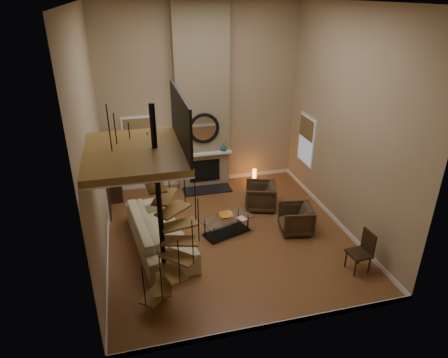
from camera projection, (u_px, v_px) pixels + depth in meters
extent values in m
cube|color=#945A2F|center=(228.00, 234.00, 10.28)|extent=(6.00, 6.50, 0.01)
cube|color=tan|center=(201.00, 99.00, 11.93)|extent=(6.00, 0.02, 5.50)
cube|color=tan|center=(281.00, 199.00, 6.25)|extent=(6.00, 0.02, 5.50)
cube|color=tan|center=(92.00, 144.00, 8.43)|extent=(0.02, 6.50, 5.50)
cube|color=tan|center=(346.00, 123.00, 9.76)|extent=(0.02, 6.50, 5.50)
cube|color=silver|center=(229.00, 2.00, 7.91)|extent=(6.00, 6.50, 0.01)
cube|color=white|center=(203.00, 180.00, 13.08)|extent=(6.00, 0.02, 0.12)
cube|color=white|center=(272.00, 325.00, 7.42)|extent=(6.00, 0.02, 0.12)
cube|color=white|center=(108.00, 249.00, 9.59)|extent=(0.02, 6.50, 0.12)
cube|color=white|center=(333.00, 218.00, 10.91)|extent=(0.02, 6.50, 0.12)
cube|color=#8A7859|center=(202.00, 100.00, 11.77)|extent=(1.60, 0.38, 5.50)
cube|color=black|center=(207.00, 190.00, 12.52)|extent=(1.50, 0.60, 0.04)
cube|color=black|center=(205.00, 171.00, 12.54)|extent=(0.95, 0.02, 0.72)
cube|color=white|center=(205.00, 154.00, 12.21)|extent=(1.70, 0.18, 0.06)
torus|color=black|center=(204.00, 128.00, 11.92)|extent=(0.94, 0.10, 0.94)
cylinder|color=white|center=(204.00, 128.00, 11.93)|extent=(0.80, 0.01, 0.80)
imported|color=black|center=(187.00, 150.00, 12.06)|extent=(0.24, 0.24, 0.25)
imported|color=#174E51|center=(224.00, 148.00, 12.32)|extent=(0.20, 0.20, 0.21)
cube|color=white|center=(140.00, 141.00, 11.99)|extent=(1.02, 0.04, 1.52)
cube|color=#8C9EB2|center=(140.00, 141.00, 11.97)|extent=(0.90, 0.01, 1.40)
cube|color=olive|center=(139.00, 134.00, 11.86)|extent=(0.90, 0.01, 0.98)
cube|color=white|center=(307.00, 140.00, 12.00)|extent=(0.04, 1.02, 1.52)
cube|color=#8C9EB2|center=(306.00, 140.00, 11.99)|extent=(0.01, 0.90, 1.40)
cube|color=olive|center=(306.00, 128.00, 11.82)|extent=(0.01, 0.90, 0.63)
cube|color=white|center=(105.00, 181.00, 10.74)|extent=(0.06, 1.05, 2.16)
cube|color=black|center=(106.00, 181.00, 10.76)|extent=(0.05, 0.90, 2.05)
cube|color=#8C9EB2|center=(105.00, 167.00, 10.58)|extent=(0.01, 0.60, 0.90)
cube|color=olive|center=(135.00, 152.00, 6.85)|extent=(1.70, 2.20, 0.12)
cube|color=white|center=(135.00, 157.00, 6.89)|extent=(1.70, 2.20, 0.03)
cube|color=black|center=(180.00, 119.00, 6.81)|extent=(0.04, 2.20, 0.94)
cylinder|color=black|center=(160.00, 209.00, 7.44)|extent=(0.10, 0.10, 4.02)
cube|color=olive|center=(156.00, 294.00, 7.89)|extent=(0.71, 0.78, 0.04)
cylinder|color=black|center=(144.00, 286.00, 7.39)|extent=(0.02, 0.02, 0.94)
cube|color=olive|center=(164.00, 284.00, 7.76)|extent=(0.46, 0.77, 0.04)
cylinder|color=black|center=(161.00, 277.00, 7.23)|extent=(0.02, 0.02, 0.94)
cube|color=olive|center=(172.00, 272.00, 7.69)|extent=(0.55, 0.79, 0.04)
cylinder|color=black|center=(179.00, 262.00, 7.22)|extent=(0.02, 0.02, 0.94)
cube|color=olive|center=(178.00, 257.00, 7.69)|extent=(0.75, 0.74, 0.04)
cylinder|color=black|center=(193.00, 242.00, 7.33)|extent=(0.02, 0.02, 0.94)
cube|color=olive|center=(181.00, 241.00, 7.73)|extent=(0.79, 0.53, 0.04)
cylinder|color=black|center=(198.00, 221.00, 7.52)|extent=(0.02, 0.02, 0.94)
cube|color=olive|center=(179.00, 225.00, 7.77)|extent=(0.77, 0.48, 0.04)
cylinder|color=black|center=(195.00, 200.00, 7.72)|extent=(0.02, 0.02, 0.94)
cube|color=olive|center=(173.00, 210.00, 7.78)|extent=(0.77, 0.72, 0.04)
cylinder|color=black|center=(184.00, 182.00, 7.84)|extent=(0.02, 0.02, 0.94)
cube|color=olive|center=(165.00, 197.00, 7.73)|extent=(0.58, 0.79, 0.04)
cylinder|color=black|center=(168.00, 167.00, 7.85)|extent=(0.02, 0.02, 0.94)
cube|color=olive|center=(155.00, 185.00, 7.60)|extent=(0.41, 0.75, 0.04)
cylinder|color=black|center=(149.00, 156.00, 7.70)|extent=(0.02, 0.02, 0.94)
cube|color=olive|center=(145.00, 175.00, 7.40)|extent=(0.68, 0.79, 0.04)
cylinder|color=black|center=(131.00, 147.00, 7.41)|extent=(0.02, 0.02, 0.94)
cube|color=olive|center=(138.00, 166.00, 7.15)|extent=(0.80, 0.64, 0.04)
cylinder|color=black|center=(116.00, 139.00, 7.02)|extent=(0.02, 0.02, 0.94)
cube|color=olive|center=(134.00, 156.00, 6.88)|extent=(0.72, 0.34, 0.04)
cylinder|color=black|center=(110.00, 132.00, 6.60)|extent=(0.02, 0.02, 0.94)
cube|color=black|center=(112.00, 168.00, 11.72)|extent=(0.42, 0.90, 2.02)
imported|color=tan|center=(159.00, 231.00, 9.69)|extent=(1.53, 3.05, 0.85)
imported|color=#412E1E|center=(263.00, 196.00, 11.40)|extent=(1.09, 1.07, 0.79)
imported|color=#412E1E|center=(299.00, 219.00, 10.28)|extent=(0.95, 0.93, 0.75)
cube|color=silver|center=(227.00, 218.00, 10.14)|extent=(1.43, 1.04, 0.02)
cube|color=black|center=(227.00, 232.00, 10.32)|extent=(1.29, 0.90, 0.02)
cylinder|color=black|center=(214.00, 236.00, 9.81)|extent=(0.04, 0.04, 0.47)
cylinder|color=black|center=(248.00, 224.00, 10.33)|extent=(0.04, 0.04, 0.47)
cylinder|color=black|center=(205.00, 228.00, 10.14)|extent=(0.04, 0.04, 0.47)
cylinder|color=black|center=(238.00, 216.00, 10.66)|extent=(0.04, 0.04, 0.47)
imported|color=orange|center=(226.00, 216.00, 10.16)|extent=(0.36, 0.36, 0.09)
imported|color=gray|center=(241.00, 219.00, 10.08)|extent=(0.25, 0.29, 0.02)
cylinder|color=black|center=(161.00, 203.00, 11.72)|extent=(0.34, 0.34, 0.03)
cylinder|color=black|center=(159.00, 180.00, 11.38)|extent=(0.04, 0.04, 1.44)
cylinder|color=#F2E5C6|center=(157.00, 155.00, 11.06)|extent=(0.37, 0.37, 0.30)
cylinder|color=orange|center=(254.00, 176.00, 12.90)|extent=(0.13, 0.13, 0.46)
cube|color=black|center=(359.00, 254.00, 8.79)|extent=(0.48, 0.48, 0.05)
cube|color=black|center=(369.00, 242.00, 8.74)|extent=(0.07, 0.44, 0.54)
cylinder|color=black|center=(355.00, 268.00, 8.69)|extent=(0.04, 0.04, 0.43)
cylinder|color=black|center=(369.00, 265.00, 8.79)|extent=(0.04, 0.04, 0.43)
cylinder|color=black|center=(346.00, 259.00, 9.00)|extent=(0.04, 0.04, 0.43)
cylinder|color=black|center=(359.00, 256.00, 9.10)|extent=(0.04, 0.04, 0.43)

